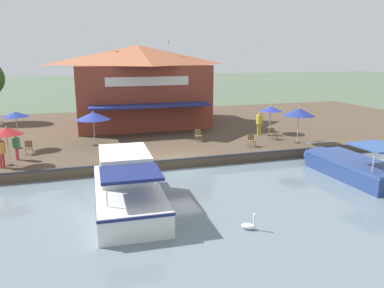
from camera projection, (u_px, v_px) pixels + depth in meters
name	position (u px, v px, depth m)	size (l,w,h in m)	color
ground_plane	(176.00, 170.00, 22.36)	(220.00, 220.00, 0.00)	#4C5B47
quay_deck	(144.00, 131.00, 32.52)	(22.00, 56.00, 0.60)	#4C3D2D
quay_edge_fender	(176.00, 159.00, 22.30)	(0.20, 50.40, 0.10)	#2D2D33
waterfront_restaurant	(139.00, 84.00, 33.59)	(11.05, 11.53, 7.56)	brown
patio_umbrella_back_row	(6.00, 131.00, 20.82)	(1.84, 1.84, 2.25)	#B7B7B7
patio_umbrella_near_quay_edge	(93.00, 116.00, 25.42)	(2.27, 2.27, 2.39)	#B7B7B7
patio_umbrella_mid_patio_left	(299.00, 112.00, 26.22)	(2.19, 2.19, 2.54)	#B7B7B7
patio_umbrella_far_corner	(16.00, 114.00, 24.59)	(1.70, 1.70, 2.53)	#B7B7B7
patio_umbrella_by_entrance	(271.00, 109.00, 29.61)	(1.76, 1.76, 2.20)	#B7B7B7
cafe_chair_beside_entrance	(251.00, 140.00, 25.56)	(0.46, 0.46, 0.85)	brown
cafe_chair_back_row_seat	(198.00, 135.00, 27.12)	(0.47, 0.47, 0.85)	brown
cafe_chair_under_first_umbrella	(272.00, 133.00, 27.76)	(0.46, 0.46, 0.85)	brown
cafe_chair_facing_river	(29.00, 147.00, 23.59)	(0.49, 0.49, 0.85)	brown
person_mid_patio	(259.00, 120.00, 29.20)	(0.51, 0.51, 1.79)	gold
person_at_quay_edge	(1.00, 149.00, 20.58)	(0.49, 0.49, 1.72)	#B23338
person_near_entrance	(16.00, 144.00, 22.18)	(0.45, 0.45, 1.59)	#B23338
motorboat_nearest_quay	(126.00, 183.00, 17.31)	(8.09, 3.06, 2.31)	white
motorboat_outer_channel	(347.00, 164.00, 21.29)	(6.87, 2.68, 2.13)	navy
swan	(249.00, 226.00, 14.60)	(0.54, 0.62, 0.69)	white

